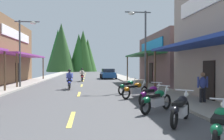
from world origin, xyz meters
TOP-DOWN VIEW (x-y plane):
  - ground at (0.00, 26.83)m, footprint 9.09×83.66m
  - sidewalk_left at (-5.64, 26.83)m, footprint 2.18×83.66m
  - sidewalk_right at (5.64, 26.83)m, footprint 2.18×83.66m
  - centerline_dashes at (0.00, 30.92)m, footprint 0.16×59.06m
  - storefront_right_far at (10.33, 22.97)m, footprint 9.09×10.37m
  - streetlamp_left at (-4.64, 20.42)m, footprint 1.99×0.30m
  - streetlamp_right at (4.65, 18.22)m, footprint 1.99×0.30m
  - motorcycle_parked_right_1 at (3.57, 5.81)m, footprint 1.36×1.77m
  - motorcycle_parked_right_2 at (3.49, 7.90)m, footprint 1.34×1.79m
  - motorcycle_parked_right_3 at (3.27, 9.78)m, footprint 1.70×1.46m
  - motorcycle_parked_right_4 at (3.54, 11.52)m, footprint 1.60×1.57m
  - motorcycle_parked_right_5 at (3.23, 13.75)m, footprint 1.80×1.33m
  - motorcycle_parked_right_6 at (3.18, 15.72)m, footprint 1.61×1.56m
  - rider_cruising_lead at (-0.85, 19.08)m, footprint 0.60×2.14m
  - rider_cruising_trailing at (-0.10, 27.86)m, footprint 0.60×2.14m
  - pedestrian_by_shop at (5.93, 11.20)m, footprint 0.56×0.31m
  - parked_car_curbside at (3.35, 32.98)m, footprint 2.11×4.32m
  - treeline_backdrop at (-4.81, 70.47)m, footprint 15.25×11.35m

SIDE VIEW (x-z plane):
  - ground at x=0.00m, z-range -0.10..0.00m
  - centerline_dashes at x=0.00m, z-range 0.00..0.01m
  - sidewalk_left at x=-5.64m, z-range 0.00..0.12m
  - sidewalk_right at x=5.64m, z-range 0.00..0.12m
  - motorcycle_parked_right_1 at x=3.57m, z-range -0.03..1.01m
  - motorcycle_parked_right_2 at x=3.49m, z-range -0.03..1.01m
  - motorcycle_parked_right_3 at x=3.27m, z-range -0.03..1.01m
  - motorcycle_parked_right_4 at x=3.54m, z-range -0.03..1.01m
  - motorcycle_parked_right_5 at x=3.23m, z-range -0.03..1.01m
  - motorcycle_parked_right_6 at x=3.18m, z-range -0.03..1.01m
  - rider_cruising_lead at x=-0.85m, z-range -0.13..1.44m
  - rider_cruising_trailing at x=-0.10m, z-range -0.13..1.44m
  - parked_car_curbside at x=3.35m, z-range -0.01..1.39m
  - pedestrian_by_shop at x=5.93m, z-range 0.11..1.65m
  - storefront_right_far at x=10.33m, z-range 0.00..4.86m
  - streetlamp_left at x=-4.64m, z-range 0.88..6.41m
  - streetlamp_right at x=4.65m, z-range 0.91..6.91m
  - treeline_backdrop at x=-4.81m, z-range -0.94..13.01m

